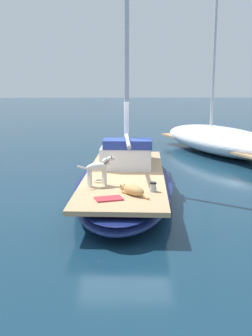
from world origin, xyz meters
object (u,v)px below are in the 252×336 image
(dog_white, at_px, (99,168))
(deck_winch, at_px, (153,187))
(sailboat_main, at_px, (125,185))
(coiled_rope, at_px, (100,181))
(dog_tan, at_px, (133,190))
(moored_boat_starboard_side, at_px, (221,140))
(deck_towel, at_px, (109,199))

(dog_white, xyz_separation_m, deck_winch, (1.23, -0.54, -0.32))
(sailboat_main, distance_m, coiled_rope, 1.19)
(dog_tan, bearing_deg, deck_winch, 29.24)
(sailboat_main, relative_size, coiled_rope, 22.84)
(deck_winch, bearing_deg, coiled_rope, 142.93)
(deck_winch, bearing_deg, moored_boat_starboard_side, 66.41)
(dog_tan, distance_m, deck_winch, 0.54)
(deck_winch, distance_m, deck_towel, 1.15)
(dog_tan, bearing_deg, dog_white, 133.29)
(dog_tan, xyz_separation_m, deck_winch, (0.47, 0.26, -0.01))
(sailboat_main, distance_m, dog_white, 1.66)
(dog_white, xyz_separation_m, deck_towel, (0.25, -1.13, -0.41))
(deck_towel, bearing_deg, dog_tan, 32.73)
(dog_tan, bearing_deg, deck_towel, -147.27)
(moored_boat_starboard_side, bearing_deg, dog_white, -121.90)
(moored_boat_starboard_side, bearing_deg, coiled_rope, -123.13)
(sailboat_main, xyz_separation_m, deck_towel, (-0.40, -2.46, 0.34))
(deck_towel, bearing_deg, sailboat_main, 80.77)
(dog_white, xyz_separation_m, moored_boat_starboard_side, (4.90, 7.87, -0.50))
(coiled_rope, distance_m, moored_boat_starboard_side, 8.95)
(deck_winch, distance_m, coiled_rope, 1.53)
(sailboat_main, relative_size, deck_towel, 13.22)
(dog_white, relative_size, coiled_rope, 2.76)
(dog_tan, relative_size, moored_boat_starboard_side, 0.10)
(deck_winch, bearing_deg, dog_white, 156.30)
(moored_boat_starboard_side, bearing_deg, dog_tan, -115.53)
(dog_tan, xyz_separation_m, dog_white, (-0.76, 0.80, 0.32))
(dog_tan, xyz_separation_m, coiled_rope, (-0.75, 1.18, -0.08))
(dog_tan, height_order, coiled_rope, dog_tan)
(dog_white, relative_size, moored_boat_starboard_side, 0.11)
(dog_white, bearing_deg, moored_boat_starboard_side, 58.10)
(dog_tan, height_order, moored_boat_starboard_side, moored_boat_starboard_side)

